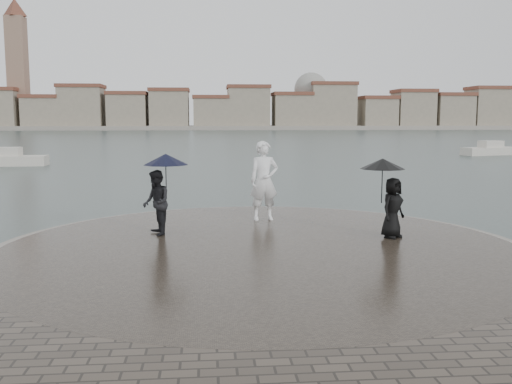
{
  "coord_description": "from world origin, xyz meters",
  "views": [
    {
      "loc": [
        -1.21,
        -9.28,
        3.27
      ],
      "look_at": [
        0.0,
        4.8,
        1.45
      ],
      "focal_mm": 40.0,
      "sensor_mm": 36.0,
      "label": 1
    }
  ],
  "objects": [
    {
      "name": "kerb_ring",
      "position": [
        0.0,
        3.5,
        0.16
      ],
      "size": [
        12.5,
        12.5,
        0.32
      ],
      "primitive_type": "cylinder",
      "color": "gray",
      "rests_on": "ground"
    },
    {
      "name": "visitor_left",
      "position": [
        -2.42,
        5.05,
        1.52
      ],
      "size": [
        1.23,
        1.15,
        2.04
      ],
      "color": "black",
      "rests_on": "quay_tip"
    },
    {
      "name": "quay_tip",
      "position": [
        0.0,
        3.5,
        0.18
      ],
      "size": [
        11.9,
        11.9,
        0.36
      ],
      "primitive_type": "cylinder",
      "color": "#2D261E",
      "rests_on": "ground"
    },
    {
      "name": "visitor_right",
      "position": [
        3.21,
        4.22,
        1.52
      ],
      "size": [
        1.23,
        1.1,
        1.95
      ],
      "color": "black",
      "rests_on": "quay_tip"
    },
    {
      "name": "statue",
      "position": [
        0.41,
        6.9,
        1.5
      ],
      "size": [
        0.9,
        0.65,
        2.28
      ],
      "primitive_type": "imported",
      "rotation": [
        0.0,
        0.0,
        0.14
      ],
      "color": "white",
      "rests_on": "quay_tip"
    },
    {
      "name": "ground",
      "position": [
        0.0,
        0.0,
        0.0
      ],
      "size": [
        400.0,
        400.0,
        0.0
      ],
      "primitive_type": "plane",
      "color": "#2B3835",
      "rests_on": "ground"
    },
    {
      "name": "far_skyline",
      "position": [
        -6.29,
        160.71,
        5.61
      ],
      "size": [
        260.0,
        20.0,
        37.0
      ],
      "color": "gray",
      "rests_on": "ground"
    },
    {
      "name": "boats",
      "position": [
        4.56,
        36.02,
        0.38
      ],
      "size": [
        45.2,
        10.89,
        1.5
      ],
      "color": "beige",
      "rests_on": "ground"
    }
  ]
}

